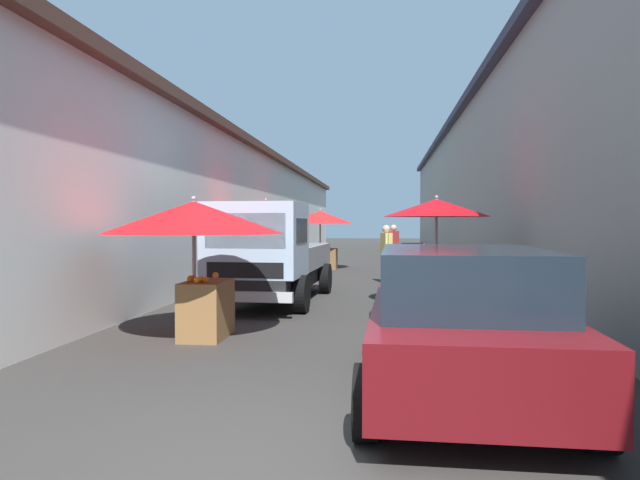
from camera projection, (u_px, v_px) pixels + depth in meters
ground at (356, 279)px, 17.28m from camera, size 90.00×90.00×0.00m
building_left_whitewash at (157, 207)px, 20.22m from camera, size 49.80×7.50×4.46m
building_right_concrete at (578, 185)px, 18.65m from camera, size 49.80×7.50×5.82m
fruit_stall_near_left at (437, 224)px, 11.67m from camera, size 2.15×2.15×2.25m
fruit_stall_mid_lane at (195, 229)px, 8.54m from camera, size 2.68×2.68×2.10m
fruit_stall_near_right at (267, 220)px, 15.52m from camera, size 2.28×2.28×2.35m
fruit_stall_far_right at (321, 223)px, 20.98m from camera, size 2.52×2.52×2.21m
hatchback_car at (461, 321)px, 5.64m from camera, size 3.95×1.99×1.45m
delivery_truck at (265, 255)px, 11.58m from camera, size 4.99×2.14×2.08m
vendor_by_crates at (394, 244)px, 20.57m from camera, size 0.58×0.40×1.62m
vendor_in_shade at (386, 250)px, 15.98m from camera, size 0.62×0.34×1.63m
parked_scooter at (421, 268)px, 15.92m from camera, size 1.68×0.53×1.14m
plastic_stool at (300, 269)px, 16.94m from camera, size 0.30×0.30×0.43m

